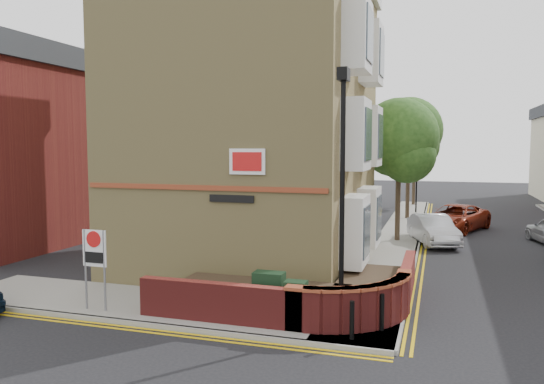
{
  "coord_description": "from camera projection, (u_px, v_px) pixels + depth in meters",
  "views": [
    {
      "loc": [
        3.83,
        -11.5,
        4.58
      ],
      "look_at": [
        -1.07,
        4.0,
        3.16
      ],
      "focal_mm": 35.0,
      "sensor_mm": 36.0,
      "label": 1
    }
  ],
  "objects": [
    {
      "name": "tree_mid",
      "position": [
        409.0,
        136.0,
        32.36
      ],
      "size": [
        4.03,
        4.03,
        7.42
      ],
      "color": "#382B1E",
      "rests_on": "pavement_main"
    },
    {
      "name": "kerb_main_near",
      "position": [
        420.0,
        235.0,
        26.76
      ],
      "size": [
        0.15,
        32.0,
        0.12
      ],
      "primitive_type": "cube",
      "color": "gray",
      "rests_on": "ground"
    },
    {
      "name": "traffic_light_assembly",
      "position": [
        417.0,
        173.0,
        35.25
      ],
      "size": [
        0.2,
        0.16,
        4.2
      ],
      "color": "black",
      "rests_on": "pavement_main"
    },
    {
      "name": "bollard_far",
      "position": [
        382.0,
        312.0,
        12.78
      ],
      "size": [
        0.11,
        0.11,
        0.9
      ],
      "primitive_type": "cylinder",
      "color": "black",
      "rests_on": "pavement_corner"
    },
    {
      "name": "silver_car_near",
      "position": [
        433.0,
        230.0,
        24.69
      ],
      "size": [
        2.62,
        4.37,
        1.36
      ],
      "primitive_type": "imported",
      "rotation": [
        0.0,
        0.0,
        0.31
      ],
      "color": "#B9BBC2",
      "rests_on": "ground"
    },
    {
      "name": "zone_sign",
      "position": [
        95.0,
        255.0,
        14.31
      ],
      "size": [
        0.72,
        0.07,
        2.2
      ],
      "color": "slate",
      "rests_on": "pavement_corner"
    },
    {
      "name": "utility_cabinet_small",
      "position": [
        296.0,
        303.0,
        13.22
      ],
      "size": [
        0.55,
        0.4,
        1.1
      ],
      "primitive_type": "cube",
      "color": "black",
      "rests_on": "pavement_corner"
    },
    {
      "name": "kerb_side",
      "position": [
        134.0,
        323.0,
        13.52
      ],
      "size": [
        13.0,
        0.15,
        0.12
      ],
      "primitive_type": "cube",
      "color": "gray",
      "rests_on": "ground"
    },
    {
      "name": "pavement_main",
      "position": [
        400.0,
        234.0,
        27.06
      ],
      "size": [
        2.0,
        32.0,
        0.12
      ],
      "primitive_type": "cube",
      "color": "gray",
      "rests_on": "ground"
    },
    {
      "name": "lamppost",
      "position": [
        342.0,
        197.0,
        12.84
      ],
      "size": [
        0.25,
        0.5,
        6.3
      ],
      "color": "black",
      "rests_on": "pavement_corner"
    },
    {
      "name": "utility_cabinet_large",
      "position": [
        269.0,
        295.0,
        13.74
      ],
      "size": [
        0.8,
        0.45,
        1.2
      ],
      "primitive_type": "cube",
      "color": "black",
      "rests_on": "pavement_corner"
    },
    {
      "name": "corner_building",
      "position": [
        260.0,
        103.0,
        20.39
      ],
      "size": [
        8.95,
        10.4,
        13.6
      ],
      "color": "tan",
      "rests_on": "ground"
    },
    {
      "name": "pavement_corner",
      "position": [
        163.0,
        306.0,
        14.95
      ],
      "size": [
        13.0,
        3.0,
        0.12
      ],
      "primitive_type": "cube",
      "color": "gray",
      "rests_on": "ground"
    },
    {
      "name": "tree_far",
      "position": [
        415.0,
        141.0,
        39.98
      ],
      "size": [
        3.81,
        3.81,
        7.0
      ],
      "color": "#382B1E",
      "rests_on": "pavement_main"
    },
    {
      "name": "yellow_lines_main",
      "position": [
        425.0,
        237.0,
        26.69
      ],
      "size": [
        0.28,
        32.0,
        0.01
      ],
      "primitive_type": "cube",
      "color": "gold",
      "rests_on": "ground"
    },
    {
      "name": "tree_near",
      "position": [
        399.0,
        143.0,
        24.8
      ],
      "size": [
        3.64,
        3.65,
        6.7
      ],
      "color": "#382B1E",
      "rests_on": "pavement_main"
    },
    {
      "name": "ground",
      "position": [
        264.0,
        341.0,
        12.48
      ],
      "size": [
        120.0,
        120.0,
        0.0
      ],
      "primitive_type": "plane",
      "color": "black",
      "rests_on": "ground"
    },
    {
      "name": "garden_wall",
      "position": [
        292.0,
        309.0,
        14.85
      ],
      "size": [
        6.8,
        6.0,
        1.2
      ],
      "primitive_type": null,
      "color": "maroon",
      "rests_on": "ground"
    },
    {
      "name": "bollard_near",
      "position": [
        352.0,
        320.0,
        12.2
      ],
      "size": [
        0.11,
        0.11,
        0.9
      ],
      "primitive_type": "cylinder",
      "color": "black",
      "rests_on": "pavement_corner"
    },
    {
      "name": "yellow_lines_side",
      "position": [
        129.0,
        328.0,
        13.29
      ],
      "size": [
        13.0,
        0.28,
        0.01
      ],
      "primitive_type": "cube",
      "color": "gold",
      "rests_on": "ground"
    },
    {
      "name": "red_car_main",
      "position": [
        455.0,
        218.0,
        28.53
      ],
      "size": [
        4.16,
        5.58,
        1.41
      ],
      "primitive_type": "imported",
      "rotation": [
        0.0,
        0.0,
        -0.41
      ],
      "color": "maroon",
      "rests_on": "ground"
    },
    {
      "name": "side_building",
      "position": [
        8.0,
        146.0,
        24.19
      ],
      "size": [
        6.4,
        10.4,
        9.0
      ],
      "color": "maroon",
      "rests_on": "ground"
    }
  ]
}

